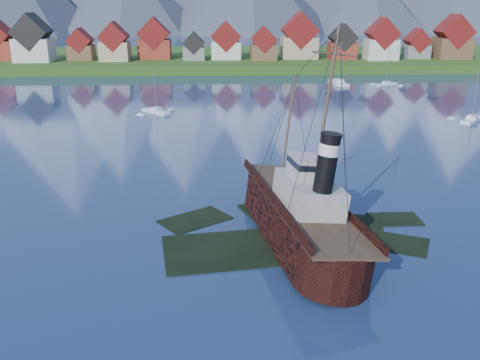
{
  "coord_description": "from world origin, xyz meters",
  "views": [
    {
      "loc": [
        -6.37,
        -53.25,
        25.37
      ],
      "look_at": [
        -3.59,
        6.0,
        5.0
      ],
      "focal_mm": 40.0,
      "sensor_mm": 36.0,
      "label": 1
    }
  ],
  "objects_px": {
    "tugboat_wreck": "(295,210)",
    "sailboat_f": "(386,85)",
    "sailboat_c": "(156,112)",
    "sailboat_d": "(472,120)",
    "sailboat_e": "(339,83)"
  },
  "relations": [
    {
      "from": "tugboat_wreck",
      "to": "sailboat_d",
      "type": "xyz_separation_m",
      "value": [
        46.39,
        55.69,
        -2.78
      ]
    },
    {
      "from": "sailboat_d",
      "to": "sailboat_f",
      "type": "relative_size",
      "value": 1.11
    },
    {
      "from": "sailboat_c",
      "to": "sailboat_d",
      "type": "distance_m",
      "value": 69.67
    },
    {
      "from": "sailboat_f",
      "to": "sailboat_d",
      "type": "bearing_deg",
      "value": -26.15
    },
    {
      "from": "sailboat_d",
      "to": "sailboat_e",
      "type": "xyz_separation_m",
      "value": [
        -17.16,
        52.64,
        0.02
      ]
    },
    {
      "from": "sailboat_f",
      "to": "sailboat_c",
      "type": "bearing_deg",
      "value": -89.99
    },
    {
      "from": "sailboat_e",
      "to": "sailboat_f",
      "type": "height_order",
      "value": "sailboat_e"
    },
    {
      "from": "sailboat_d",
      "to": "sailboat_f",
      "type": "height_order",
      "value": "sailboat_d"
    },
    {
      "from": "sailboat_d",
      "to": "sailboat_f",
      "type": "distance_m",
      "value": 49.8
    },
    {
      "from": "sailboat_c",
      "to": "sailboat_d",
      "type": "xyz_separation_m",
      "value": [
        68.61,
        -12.1,
        0.02
      ]
    },
    {
      "from": "tugboat_wreck",
      "to": "sailboat_e",
      "type": "height_order",
      "value": "tugboat_wreck"
    },
    {
      "from": "sailboat_e",
      "to": "tugboat_wreck",
      "type": "bearing_deg",
      "value": -113.08
    },
    {
      "from": "tugboat_wreck",
      "to": "sailboat_f",
      "type": "distance_m",
      "value": 113.91
    },
    {
      "from": "sailboat_c",
      "to": "sailboat_d",
      "type": "height_order",
      "value": "sailboat_d"
    },
    {
      "from": "tugboat_wreck",
      "to": "sailboat_f",
      "type": "relative_size",
      "value": 2.93
    }
  ]
}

